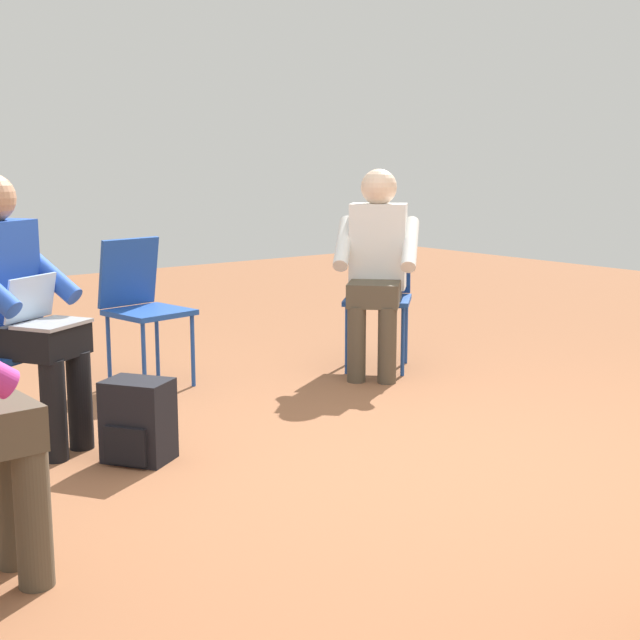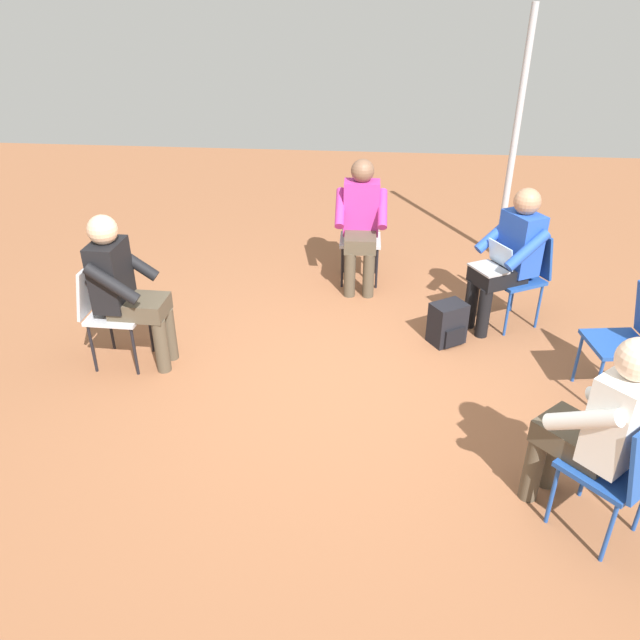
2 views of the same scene
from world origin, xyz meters
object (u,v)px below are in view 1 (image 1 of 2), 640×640
object	(u,v)px
chair_north	(142,301)
backpack_near_laptop_user	(139,425)
person_with_laptop	(14,298)
chair_northeast	(379,289)
person_in_white	(377,260)

from	to	relation	value
chair_north	backpack_near_laptop_user	bearing A→B (deg)	53.44
person_with_laptop	backpack_near_laptop_user	world-z (taller)	person_with_laptop
chair_northeast	person_with_laptop	world-z (taller)	person_with_laptop
backpack_near_laptop_user	chair_north	bearing A→B (deg)	62.18
person_with_laptop	backpack_near_laptop_user	bearing A→B (deg)	94.97
person_with_laptop	chair_north	bearing A→B (deg)	-173.51
person_with_laptop	chair_northeast	bearing A→B (deg)	155.80
chair_northeast	person_with_laptop	xyz separation A→B (m)	(-2.36, -0.22, 0.20)
person_in_white	backpack_near_laptop_user	world-z (taller)	person_in_white
person_with_laptop	backpack_near_laptop_user	size ratio (longest dim) A/B	3.44
person_in_white	backpack_near_laptop_user	distance (m)	2.06
chair_northeast	chair_north	size ratio (longest dim) A/B	1.00
person_with_laptop	person_in_white	xyz separation A→B (m)	(2.24, 0.10, 0.00)
chair_northeast	backpack_near_laptop_user	bearing A→B (deg)	65.99
chair_northeast	person_with_laptop	size ratio (longest dim) A/B	0.69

